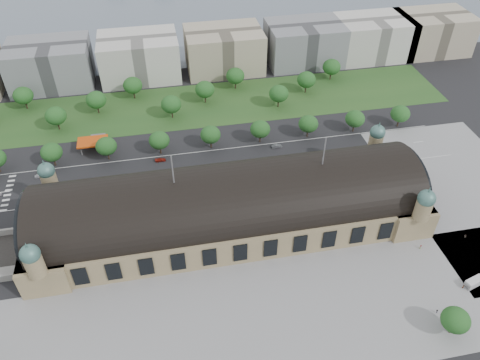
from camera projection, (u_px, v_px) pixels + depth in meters
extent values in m
plane|color=black|center=(231.00, 225.00, 184.87)|extent=(900.00, 900.00, 0.00)
cube|color=#97845E|center=(230.00, 214.00, 180.99)|extent=(150.00, 40.00, 12.00)
cube|color=#97845E|center=(51.00, 239.00, 171.19)|extent=(16.00, 43.00, 12.00)
cube|color=#97845E|center=(392.00, 192.00, 190.79)|extent=(16.00, 43.00, 12.00)
cylinder|color=black|center=(230.00, 203.00, 177.12)|extent=(144.00, 37.60, 37.60)
cylinder|color=black|center=(27.00, 226.00, 165.15)|extent=(1.20, 32.00, 32.00)
cylinder|color=black|center=(410.00, 175.00, 186.51)|extent=(1.20, 32.00, 32.00)
cylinder|color=#97845E|center=(50.00, 182.00, 180.48)|extent=(6.00, 6.00, 8.00)
sphere|color=#446E67|center=(46.00, 171.00, 176.94)|extent=(6.40, 6.40, 6.40)
cone|color=#446E67|center=(43.00, 162.00, 174.35)|extent=(1.00, 1.00, 2.50)
cylinder|color=#97845E|center=(375.00, 143.00, 200.08)|extent=(6.00, 6.00, 8.00)
sphere|color=#446E67|center=(378.00, 132.00, 196.53)|extent=(6.40, 6.40, 6.40)
cone|color=#446E67|center=(380.00, 124.00, 193.95)|extent=(1.00, 1.00, 2.50)
cylinder|color=#97845E|center=(35.00, 265.00, 149.00)|extent=(6.00, 6.00, 8.00)
sphere|color=#446E67|center=(30.00, 254.00, 145.45)|extent=(6.40, 6.40, 6.40)
cone|color=#446E67|center=(26.00, 245.00, 142.86)|extent=(1.00, 1.00, 2.50)
cylinder|color=#97845E|center=(423.00, 210.00, 168.59)|extent=(6.00, 6.00, 8.00)
sphere|color=#446E67|center=(427.00, 198.00, 165.04)|extent=(6.40, 6.40, 6.40)
cone|color=#446E67|center=(430.00, 190.00, 162.46)|extent=(1.00, 1.00, 2.50)
cylinder|color=#59595B|center=(172.00, 169.00, 161.61)|extent=(0.50, 0.50, 12.00)
cylinder|color=#59595B|center=(324.00, 151.00, 169.66)|extent=(0.50, 0.50, 12.00)
cube|color=gray|center=(284.00, 316.00, 153.34)|extent=(190.00, 48.00, 0.12)
cube|color=gray|center=(467.00, 192.00, 199.93)|extent=(56.00, 100.00, 0.12)
cube|color=black|center=(172.00, 172.00, 210.43)|extent=(260.00, 26.00, 0.10)
cube|color=#254D1F|center=(173.00, 108.00, 252.40)|extent=(300.00, 45.00, 0.10)
cube|color=#C4420B|center=(93.00, 142.00, 220.27)|extent=(14.00, 9.00, 0.70)
cube|color=#59595B|center=(99.00, 139.00, 227.06)|extent=(7.00, 5.00, 3.20)
cylinder|color=#59595B|center=(82.00, 143.00, 223.48)|extent=(0.50, 0.50, 4.40)
cylinder|color=#59595B|center=(106.00, 141.00, 225.09)|extent=(0.50, 0.50, 4.40)
cylinder|color=#59595B|center=(81.00, 151.00, 218.68)|extent=(0.50, 0.50, 4.40)
cylinder|color=#59595B|center=(105.00, 148.00, 220.29)|extent=(0.50, 0.50, 4.40)
cube|color=gray|center=(50.00, 65.00, 265.14)|extent=(45.00, 32.00, 24.00)
cube|color=silver|center=(140.00, 57.00, 272.45)|extent=(45.00, 32.00, 24.00)
cube|color=tan|center=(224.00, 50.00, 279.76)|extent=(45.00, 32.00, 24.00)
cube|color=gray|center=(304.00, 43.00, 287.07)|extent=(45.00, 32.00, 24.00)
cube|color=silver|center=(373.00, 37.00, 293.66)|extent=(45.00, 32.00, 24.00)
cube|color=tan|center=(432.00, 33.00, 299.51)|extent=(45.00, 32.00, 24.00)
cylinder|color=#2D2116|center=(54.00, 162.00, 212.68)|extent=(0.70, 0.70, 4.32)
ellipsoid|color=#1C4D1B|center=(51.00, 152.00, 209.27)|extent=(9.60, 9.60, 8.16)
cylinder|color=#2D2116|center=(108.00, 155.00, 216.19)|extent=(0.70, 0.70, 4.32)
ellipsoid|color=#1C4D1B|center=(106.00, 146.00, 212.78)|extent=(9.60, 9.60, 8.16)
cylinder|color=#2D2116|center=(160.00, 150.00, 219.70)|extent=(0.70, 0.70, 4.32)
ellipsoid|color=#1C4D1B|center=(159.00, 140.00, 216.29)|extent=(9.60, 9.60, 8.16)
cylinder|color=#2D2116|center=(211.00, 144.00, 223.21)|extent=(0.70, 0.70, 4.32)
ellipsoid|color=#1C4D1B|center=(210.00, 135.00, 219.80)|extent=(9.60, 9.60, 8.16)
cylinder|color=#2D2116|center=(260.00, 138.00, 226.72)|extent=(0.70, 0.70, 4.32)
ellipsoid|color=#1C4D1B|center=(260.00, 129.00, 223.31)|extent=(9.60, 9.60, 8.16)
cylinder|color=#2D2116|center=(307.00, 133.00, 230.23)|extent=(0.70, 0.70, 4.32)
ellipsoid|color=#1C4D1B|center=(308.00, 124.00, 226.82)|extent=(9.60, 9.60, 8.16)
cylinder|color=#2D2116|center=(353.00, 128.00, 233.74)|extent=(0.70, 0.70, 4.32)
ellipsoid|color=#1C4D1B|center=(355.00, 119.00, 230.33)|extent=(9.60, 9.60, 8.16)
cylinder|color=#2D2116|center=(398.00, 123.00, 237.25)|extent=(0.70, 0.70, 4.32)
ellipsoid|color=#1C4D1B|center=(400.00, 114.00, 233.84)|extent=(9.60, 9.60, 8.16)
cylinder|color=#2D2116|center=(26.00, 105.00, 250.12)|extent=(0.70, 0.70, 4.68)
ellipsoid|color=#1C4D1B|center=(23.00, 95.00, 246.43)|extent=(10.40, 10.40, 8.84)
cylinder|color=#2D2116|center=(59.00, 125.00, 234.91)|extent=(0.70, 0.70, 4.68)
ellipsoid|color=#1C4D1B|center=(56.00, 116.00, 231.22)|extent=(10.40, 10.40, 8.84)
cylinder|color=#2D2116|center=(98.00, 109.00, 246.68)|extent=(0.70, 0.70, 4.68)
ellipsoid|color=#1C4D1B|center=(96.00, 100.00, 242.99)|extent=(10.40, 10.40, 8.84)
cylinder|color=#2D2116|center=(134.00, 95.00, 258.46)|extent=(0.70, 0.70, 4.68)
ellipsoid|color=#1C4D1B|center=(133.00, 85.00, 254.77)|extent=(10.40, 10.40, 8.84)
cylinder|color=#2D2116|center=(172.00, 114.00, 243.24)|extent=(0.70, 0.70, 4.68)
ellipsoid|color=#1C4D1B|center=(171.00, 104.00, 239.55)|extent=(10.40, 10.40, 8.84)
cylinder|color=#2D2116|center=(205.00, 99.00, 255.02)|extent=(0.70, 0.70, 4.68)
ellipsoid|color=#1C4D1B|center=(205.00, 89.00, 251.33)|extent=(10.40, 10.40, 8.84)
cylinder|color=#2D2116|center=(235.00, 85.00, 266.80)|extent=(0.70, 0.70, 4.68)
ellipsoid|color=#1C4D1B|center=(235.00, 76.00, 263.10)|extent=(10.40, 10.40, 8.84)
cylinder|color=#2D2116|center=(278.00, 103.00, 251.58)|extent=(0.70, 0.70, 4.68)
ellipsoid|color=#1C4D1B|center=(279.00, 94.00, 247.89)|extent=(10.40, 10.40, 8.84)
cylinder|color=#2D2116|center=(305.00, 89.00, 263.36)|extent=(0.70, 0.70, 4.68)
ellipsoid|color=#1C4D1B|center=(306.00, 80.00, 259.66)|extent=(10.40, 10.40, 8.84)
cylinder|color=#2D2116|center=(330.00, 76.00, 275.13)|extent=(0.70, 0.70, 4.68)
ellipsoid|color=#1C4D1B|center=(332.00, 67.00, 271.44)|extent=(10.40, 10.40, 8.84)
cylinder|color=#2D2116|center=(451.00, 329.00, 147.38)|extent=(0.70, 0.70, 3.96)
ellipsoid|color=#1C4D1B|center=(456.00, 320.00, 144.25)|extent=(9.00, 9.00, 7.65)
imported|color=gray|center=(39.00, 176.00, 207.21)|extent=(4.14, 1.75, 1.33)
imported|color=black|center=(61.00, 187.00, 201.50)|extent=(4.82, 2.49, 1.30)
imported|color=maroon|center=(160.00, 160.00, 216.02)|extent=(4.92, 2.04, 1.42)
imported|color=#1C204F|center=(200.00, 177.00, 206.19)|extent=(4.52, 1.91, 1.52)
imported|color=#585A5F|center=(277.00, 146.00, 224.13)|extent=(4.91, 1.72, 1.62)
imported|color=silver|center=(392.00, 151.00, 220.83)|extent=(5.83, 2.91, 1.58)
imported|color=black|center=(96.00, 199.00, 195.39)|extent=(4.70, 4.10, 1.54)
imported|color=#993413|center=(65.00, 208.00, 191.51)|extent=(5.88, 5.41, 1.53)
imported|color=#1B1A4A|center=(65.00, 208.00, 191.20)|extent=(5.61, 5.03, 1.57)
imported|color=#55595D|center=(101.00, 205.00, 192.73)|extent=(4.74, 3.31, 1.50)
imported|color=silver|center=(134.00, 201.00, 194.73)|extent=(4.20, 3.69, 1.37)
imported|color=gray|center=(144.00, 193.00, 198.40)|extent=(5.27, 4.20, 1.33)
imported|color=black|center=(169.00, 190.00, 199.85)|extent=(5.96, 4.20, 1.60)
imported|color=red|center=(211.00, 180.00, 203.52)|extent=(11.43, 2.87, 3.17)
imported|color=silver|center=(266.00, 166.00, 211.13)|extent=(10.97, 3.13, 3.02)
imported|color=silver|center=(304.00, 161.00, 213.55)|extent=(13.01, 3.80, 3.58)
cube|color=silver|center=(474.00, 282.00, 161.81)|extent=(7.18, 4.43, 2.90)
cube|color=silver|center=(469.00, 286.00, 161.25)|extent=(2.40, 2.86, 2.01)
imported|color=gray|center=(421.00, 247.00, 174.94)|extent=(0.97, 0.67, 1.81)
imported|color=gray|center=(463.00, 287.00, 161.04)|extent=(0.78, 0.74, 1.80)
imported|color=gray|center=(465.00, 236.00, 178.98)|extent=(0.69, 1.02, 1.96)
imported|color=gray|center=(437.00, 311.00, 153.65)|extent=(0.83, 1.09, 1.55)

